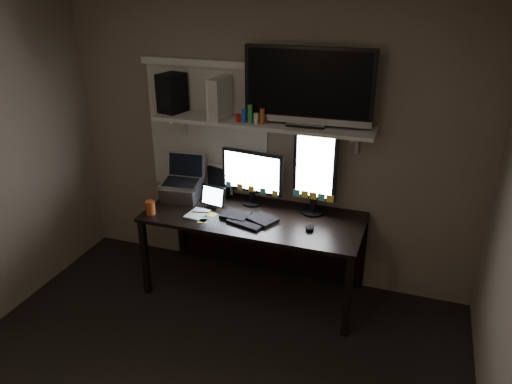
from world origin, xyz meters
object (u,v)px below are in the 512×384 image
at_px(monitor_landscape, 252,178).
at_px(mouse, 310,227).
at_px(cup, 150,208).
at_px(game_console, 220,98).
at_px(tablet, 213,197).
at_px(laptop, 180,179).
at_px(keyboard, 249,218).
at_px(desk, 258,228).
at_px(tv, 309,87).
at_px(monitor_portrait, 315,173).
at_px(speaker, 172,93).

height_order(monitor_landscape, mouse, monitor_landscape).
distance_m(cup, game_console, 1.07).
xyz_separation_m(tablet, laptop, (-0.33, 0.06, 0.10)).
bearing_deg(keyboard, laptop, -177.94).
distance_m(monitor_landscape, cup, 0.88).
relative_size(laptop, cup, 3.46).
height_order(desk, cup, cup).
bearing_deg(cup, mouse, 6.87).
height_order(desk, game_console, game_console).
xyz_separation_m(desk, laptop, (-0.70, -0.03, 0.37)).
bearing_deg(desk, tv, 12.14).
bearing_deg(mouse, cup, 176.34).
bearing_deg(desk, monitor_portrait, 12.08).
height_order(monitor_landscape, laptop, monitor_landscape).
distance_m(monitor_portrait, laptop, 1.17).
xyz_separation_m(monitor_landscape, speaker, (-0.71, 0.01, 0.67)).
xyz_separation_m(monitor_landscape, cup, (-0.73, -0.46, -0.19)).
xyz_separation_m(laptop, cup, (-0.11, -0.34, -0.14)).
xyz_separation_m(monitor_landscape, tablet, (-0.28, -0.18, -0.14)).
bearing_deg(laptop, monitor_landscape, 5.18).
bearing_deg(tv, monitor_landscape, 175.96).
bearing_deg(tv, cup, -161.46).
bearing_deg(monitor_landscape, tv, 5.45).
height_order(tv, speaker, tv).
height_order(laptop, tv, tv).
distance_m(monitor_landscape, game_console, 0.72).
distance_m(tv, game_console, 0.73).
bearing_deg(laptop, tv, -0.37).
bearing_deg(tv, keyboard, -146.76).
bearing_deg(desk, speaker, 172.65).
distance_m(laptop, cup, 0.38).
distance_m(monitor_portrait, cup, 1.38).
xyz_separation_m(tablet, tv, (0.74, 0.17, 0.95)).
relative_size(keyboard, mouse, 4.31).
bearing_deg(cup, tablet, 32.02).
xyz_separation_m(monitor_portrait, mouse, (0.05, -0.31, -0.34)).
distance_m(mouse, speaker, 1.60).
bearing_deg(tv, monitor_portrait, 9.61).
bearing_deg(keyboard, tv, 51.00).
distance_m(desk, laptop, 0.80).
xyz_separation_m(monitor_landscape, game_console, (-0.26, -0.04, 0.67)).
bearing_deg(tablet, tv, 23.18).
distance_m(game_console, speaker, 0.45).
height_order(keyboard, game_console, game_console).
bearing_deg(desk, monitor_landscape, 132.57).
relative_size(mouse, game_console, 0.32).
relative_size(monitor_landscape, mouse, 5.19).
distance_m(desk, monitor_landscape, 0.44).
relative_size(cup, tv, 0.11).
distance_m(desk, speaker, 1.35).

